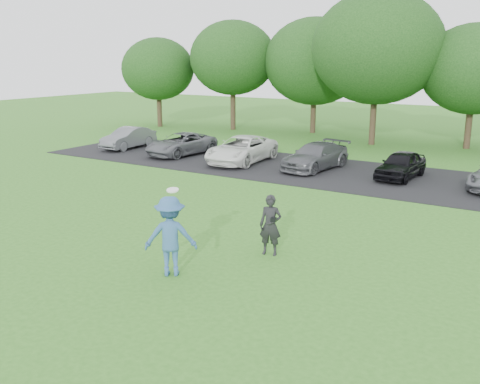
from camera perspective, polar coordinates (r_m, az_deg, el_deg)
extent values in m
plane|color=#327020|center=(12.82, -8.29, -8.95)|extent=(100.00, 100.00, 0.00)
cube|color=black|center=(23.81, 12.02, 1.81)|extent=(32.00, 6.50, 0.03)
imported|color=#345D93|center=(12.61, -7.43, -4.69)|extent=(1.42, 1.28, 1.91)
cylinder|color=white|center=(11.86, -7.20, 0.21)|extent=(0.27, 0.27, 0.09)
imported|color=black|center=(13.83, 3.27, -3.56)|extent=(0.65, 0.51, 1.59)
cube|color=black|center=(13.53, 3.59, -2.94)|extent=(0.16, 0.13, 0.10)
imported|color=slate|center=(30.64, -11.82, 5.67)|extent=(1.24, 3.50, 1.15)
imported|color=slate|center=(28.10, -6.30, 5.11)|extent=(2.39, 4.28, 1.13)
imported|color=white|center=(25.93, 0.17, 4.57)|extent=(2.26, 4.58, 1.25)
imported|color=#515258|center=(24.60, 8.05, 3.80)|extent=(2.21, 4.23, 1.17)
imported|color=black|center=(23.50, 16.80, 2.80)|extent=(1.61, 3.43, 1.14)
cylinder|color=#38281C|center=(40.11, -8.58, 8.49)|extent=(0.36, 0.36, 2.20)
ellipsoid|color=#214C19|center=(39.92, -8.74, 12.85)|extent=(5.20, 5.20, 4.42)
cylinder|color=#38281C|center=(37.98, -0.75, 8.71)|extent=(0.36, 0.36, 2.70)
ellipsoid|color=#214C19|center=(37.80, -0.77, 14.12)|extent=(5.94, 5.94, 5.05)
cylinder|color=#38281C|center=(36.67, 7.80, 7.99)|extent=(0.36, 0.36, 2.20)
ellipsoid|color=#214C19|center=(36.46, 8.00, 13.63)|extent=(6.68, 6.68, 5.68)
cylinder|color=#38281C|center=(32.28, 13.98, 7.31)|extent=(0.36, 0.36, 2.70)
ellipsoid|color=#214C19|center=(32.08, 14.43, 14.65)|extent=(7.42, 7.42, 6.31)
cylinder|color=#38281C|center=(32.56, 23.16, 6.20)|extent=(0.36, 0.36, 2.20)
ellipsoid|color=#214C19|center=(32.33, 23.73, 11.92)|extent=(5.76, 5.76, 4.90)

